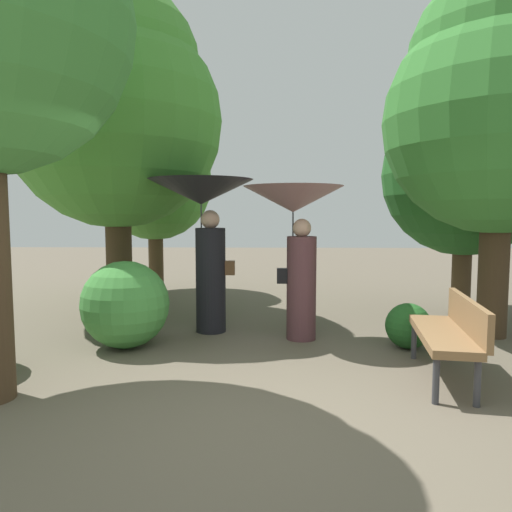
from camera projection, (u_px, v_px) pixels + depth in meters
name	position (u px, v px, depth m)	size (l,w,h in m)	color
ground_plane	(245.00, 415.00, 3.93)	(40.00, 40.00, 0.00)	brown
person_left	(204.00, 215.00, 6.61)	(1.47, 1.47, 2.15)	black
person_right	(295.00, 223.00, 6.22)	(1.32, 1.32, 2.03)	#563338
park_bench	(451.00, 330.00, 4.73)	(0.72, 1.56, 0.83)	#38383D
tree_near_left	(154.00, 173.00, 9.90)	(2.42, 2.42, 3.93)	#4C3823
tree_near_right	(466.00, 162.00, 7.76)	(2.68, 2.68, 4.01)	#4C3823
tree_mid_left	(115.00, 104.00, 7.61)	(3.44, 3.44, 5.38)	#42301E
tree_mid_right	(501.00, 101.00, 6.21)	(3.03, 3.03, 4.90)	#42301E
bush_path_left	(408.00, 326.00, 5.88)	(0.57, 0.57, 0.57)	#235B23
bush_behind_bench	(115.00, 306.00, 6.94)	(0.64, 0.64, 0.64)	#387F33
bush_far_side	(125.00, 304.00, 5.90)	(1.09, 1.09, 1.09)	#428C3D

